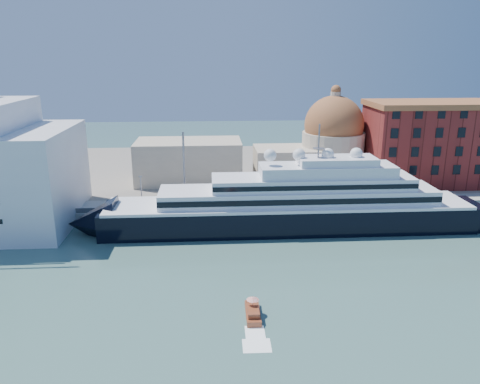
{
  "coord_description": "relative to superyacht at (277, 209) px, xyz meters",
  "views": [
    {
      "loc": [
        -13.82,
        -74.63,
        37.73
      ],
      "look_at": [
        -7.79,
        18.0,
        10.29
      ],
      "focal_mm": 35.0,
      "sensor_mm": 36.0,
      "label": 1
    }
  ],
  "objects": [
    {
      "name": "church",
      "position": [
        5.71,
        34.72,
        6.16
      ],
      "size": [
        66.0,
        18.0,
        25.5
      ],
      "color": "beige",
      "rests_on": "land"
    },
    {
      "name": "warehouse",
      "position": [
        51.32,
        29.0,
        9.04
      ],
      "size": [
        43.0,
        19.0,
        23.25
      ],
      "color": "maroon",
      "rests_on": "land"
    },
    {
      "name": "superyacht",
      "position": [
        0.0,
        0.0,
        0.0
      ],
      "size": [
        92.01,
        12.76,
        27.5
      ],
      "color": "black",
      "rests_on": "ground"
    },
    {
      "name": "quay",
      "position": [
        -0.68,
        11.0,
        -3.5
      ],
      "size": [
        180.0,
        10.0,
        2.5
      ],
      "primitive_type": "cube",
      "color": "gray",
      "rests_on": "ground"
    },
    {
      "name": "lamp_posts",
      "position": [
        -13.35,
        9.27,
        5.09
      ],
      "size": [
        120.8,
        2.4,
        18.0
      ],
      "color": "slate",
      "rests_on": "quay"
    },
    {
      "name": "land",
      "position": [
        -0.68,
        52.0,
        -3.75
      ],
      "size": [
        260.0,
        72.0,
        2.0
      ],
      "primitive_type": "cube",
      "color": "slate",
      "rests_on": "ground"
    },
    {
      "name": "quay_fence",
      "position": [
        -0.68,
        6.5,
        -1.65
      ],
      "size": [
        180.0,
        0.1,
        1.2
      ],
      "primitive_type": "cube",
      "color": "slate",
      "rests_on": "quay"
    },
    {
      "name": "ground",
      "position": [
        -0.68,
        -23.0,
        -4.75
      ],
      "size": [
        400.0,
        400.0,
        0.0
      ],
      "primitive_type": "plane",
      "color": "#325752",
      "rests_on": "ground"
    },
    {
      "name": "water_taxi",
      "position": [
        -8.56,
        -36.14,
        -4.02
      ],
      "size": [
        2.25,
        6.43,
        3.04
      ],
      "rotation": [
        0.0,
        0.0,
        -0.02
      ],
      "color": "brown",
      "rests_on": "ground"
    }
  ]
}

